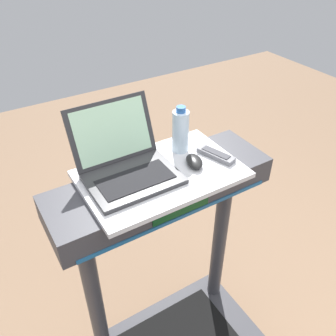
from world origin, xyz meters
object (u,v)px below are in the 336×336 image
(computer_mouse, at_px, (194,161))
(tv_remote, at_px, (216,155))
(laptop, at_px, (126,163))
(water_bottle, at_px, (180,131))

(computer_mouse, bearing_deg, tv_remote, 16.71)
(laptop, relative_size, computer_mouse, 3.30)
(laptop, xyz_separation_m, computer_mouse, (0.25, -0.09, -0.03))
(laptop, bearing_deg, tv_remote, -16.70)
(laptop, height_order, water_bottle, laptop)
(laptop, distance_m, computer_mouse, 0.26)
(laptop, distance_m, tv_remote, 0.37)
(water_bottle, distance_m, tv_remote, 0.17)
(laptop, height_order, computer_mouse, laptop)
(computer_mouse, xyz_separation_m, tv_remote, (0.11, -0.00, -0.01))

